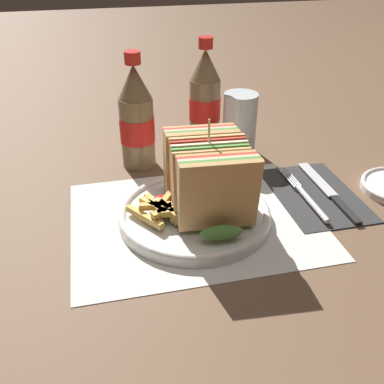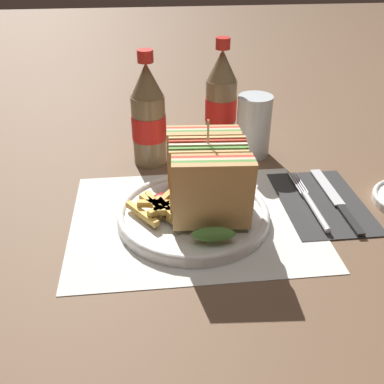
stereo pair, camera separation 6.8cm
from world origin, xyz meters
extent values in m
plane|color=brown|center=(0.00, 0.00, 0.00)|extent=(4.00, 4.00, 0.00)
cube|color=silver|center=(0.01, 0.00, 0.00)|extent=(0.37, 0.29, 0.00)
cylinder|color=white|center=(0.01, 0.00, 0.01)|extent=(0.23, 0.23, 0.01)
torus|color=white|center=(0.01, 0.00, 0.01)|extent=(0.23, 0.23, 0.01)
cube|color=tan|center=(0.03, -0.06, 0.08)|extent=(0.11, 0.03, 0.11)
cube|color=#518E3D|center=(0.03, -0.05, 0.08)|extent=(0.11, 0.03, 0.11)
cube|color=beige|center=(0.03, -0.04, 0.07)|extent=(0.11, 0.03, 0.11)
cube|color=red|center=(0.03, -0.04, 0.07)|extent=(0.11, 0.03, 0.11)
cube|color=tan|center=(0.03, -0.03, 0.07)|extent=(0.11, 0.03, 0.11)
ellipsoid|color=#518E3D|center=(0.03, -0.08, 0.03)|extent=(0.06, 0.02, 0.02)
cube|color=tan|center=(0.03, -0.03, 0.07)|extent=(0.11, 0.03, 0.11)
cube|color=#518E3D|center=(0.03, -0.02, 0.07)|extent=(0.11, 0.03, 0.11)
cube|color=beige|center=(0.03, -0.01, 0.07)|extent=(0.11, 0.03, 0.11)
cube|color=red|center=(0.03, 0.00, 0.08)|extent=(0.11, 0.03, 0.11)
cube|color=tan|center=(0.03, 0.01, 0.08)|extent=(0.11, 0.03, 0.11)
ellipsoid|color=#518E3D|center=(0.03, -0.03, 0.03)|extent=(0.06, 0.02, 0.02)
cube|color=tan|center=(0.03, 0.03, 0.08)|extent=(0.11, 0.03, 0.11)
cube|color=#518E3D|center=(0.03, 0.04, 0.08)|extent=(0.11, 0.03, 0.11)
cube|color=beige|center=(0.03, 0.05, 0.07)|extent=(0.11, 0.03, 0.11)
cube|color=red|center=(0.03, 0.06, 0.07)|extent=(0.11, 0.03, 0.11)
cube|color=tan|center=(0.03, 0.07, 0.07)|extent=(0.11, 0.03, 0.11)
ellipsoid|color=#518E3D|center=(0.03, 0.02, 0.03)|extent=(0.06, 0.02, 0.02)
cylinder|color=tan|center=(0.03, 0.00, 0.09)|extent=(0.00, 0.00, 0.14)
cube|color=gold|center=(-0.07, -0.01, 0.02)|extent=(0.05, 0.06, 0.01)
cube|color=gold|center=(-0.04, 0.00, 0.02)|extent=(0.04, 0.06, 0.01)
cube|color=gold|center=(0.00, -0.01, 0.02)|extent=(0.06, 0.04, 0.01)
cube|color=gold|center=(-0.03, -0.01, 0.03)|extent=(0.03, 0.05, 0.01)
cube|color=gold|center=(-0.03, -0.01, 0.03)|extent=(0.05, 0.04, 0.01)
cube|color=gold|center=(-0.05, 0.01, 0.03)|extent=(0.02, 0.05, 0.01)
cube|color=gold|center=(-0.02, -0.02, 0.03)|extent=(0.06, 0.04, 0.01)
cube|color=gold|center=(-0.03, 0.01, 0.03)|extent=(0.03, 0.04, 0.01)
cube|color=gold|center=(-0.05, 0.00, 0.03)|extent=(0.04, 0.05, 0.01)
cube|color=gold|center=(-0.05, 0.00, 0.03)|extent=(0.05, 0.02, 0.01)
cube|color=gold|center=(-0.03, -0.02, 0.03)|extent=(0.05, 0.01, 0.01)
ellipsoid|color=maroon|center=(-0.03, 0.02, 0.03)|extent=(0.03, 0.03, 0.01)
cube|color=#2D2D2D|center=(0.22, 0.03, 0.00)|extent=(0.13, 0.20, 0.00)
cylinder|color=silver|center=(0.20, -0.01, 0.01)|extent=(0.01, 0.10, 0.01)
cylinder|color=silver|center=(0.19, 0.08, 0.01)|extent=(0.00, 0.07, 0.00)
cylinder|color=silver|center=(0.20, 0.08, 0.01)|extent=(0.00, 0.07, 0.00)
cylinder|color=silver|center=(0.20, 0.08, 0.01)|extent=(0.00, 0.07, 0.00)
cylinder|color=silver|center=(0.21, 0.08, 0.01)|extent=(0.00, 0.07, 0.00)
cube|color=black|center=(0.25, -0.03, 0.01)|extent=(0.01, 0.08, 0.00)
cube|color=silver|center=(0.25, 0.06, 0.01)|extent=(0.02, 0.12, 0.00)
cylinder|color=#7A6647|center=(-0.05, 0.20, 0.06)|extent=(0.06, 0.06, 0.13)
cylinder|color=red|center=(-0.05, 0.20, 0.07)|extent=(0.06, 0.06, 0.05)
cone|color=#7A6647|center=(-0.05, 0.20, 0.16)|extent=(0.06, 0.06, 0.06)
cylinder|color=red|center=(-0.05, 0.20, 0.20)|extent=(0.03, 0.03, 0.02)
cylinder|color=#7A6647|center=(0.10, 0.28, 0.06)|extent=(0.06, 0.06, 0.13)
cylinder|color=red|center=(0.10, 0.28, 0.07)|extent=(0.06, 0.06, 0.05)
cone|color=#7A6647|center=(0.10, 0.28, 0.16)|extent=(0.06, 0.06, 0.06)
cylinder|color=red|center=(0.10, 0.28, 0.20)|extent=(0.03, 0.03, 0.02)
cylinder|color=silver|center=(0.15, 0.21, 0.06)|extent=(0.06, 0.06, 0.12)
cylinder|color=black|center=(0.15, 0.21, 0.02)|extent=(0.06, 0.06, 0.04)
camera|label=1|loc=(-0.12, -0.55, 0.39)|focal=42.00mm
camera|label=2|loc=(-0.05, -0.56, 0.39)|focal=42.00mm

